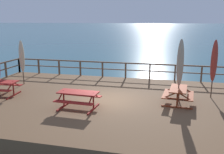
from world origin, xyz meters
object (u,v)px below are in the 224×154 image
object	(u,v)px
patio_umbrella_tall_mid_right	(180,63)
patio_umbrella_tall_back_left	(214,61)
picnic_table_back_right	(178,92)
picnic_table_mid_right	(78,96)
patio_umbrella_short_back	(22,57)

from	to	relation	value
patio_umbrella_tall_mid_right	patio_umbrella_tall_back_left	xyz separation A→B (m)	(1.68, 1.31, -0.07)
patio_umbrella_tall_mid_right	picnic_table_back_right	bearing A→B (deg)	-95.29
picnic_table_mid_right	picnic_table_back_right	bearing A→B (deg)	20.78
picnic_table_mid_right	patio_umbrella_tall_mid_right	distance (m)	4.96
picnic_table_mid_right	patio_umbrella_short_back	bearing A→B (deg)	146.48
patio_umbrella_tall_back_left	patio_umbrella_short_back	world-z (taller)	patio_umbrella_tall_back_left
picnic_table_mid_right	patio_umbrella_short_back	size ratio (longest dim) A/B	0.69
patio_umbrella_short_back	picnic_table_back_right	bearing A→B (deg)	-9.38
picnic_table_mid_right	patio_umbrella_tall_back_left	distance (m)	6.96
patio_umbrella_short_back	patio_umbrella_tall_mid_right	bearing A→B (deg)	-9.15
patio_umbrella_tall_mid_right	patio_umbrella_short_back	xyz separation A→B (m)	(-9.29, 1.50, -0.23)
picnic_table_mid_right	patio_umbrella_tall_back_left	bearing A→B (deg)	26.34
patio_umbrella_tall_mid_right	patio_umbrella_tall_back_left	bearing A→B (deg)	37.87
picnic_table_mid_right	patio_umbrella_tall_mid_right	xyz separation A→B (m)	(4.43, 1.72, 1.41)
picnic_table_back_right	patio_umbrella_tall_back_left	world-z (taller)	patio_umbrella_tall_back_left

